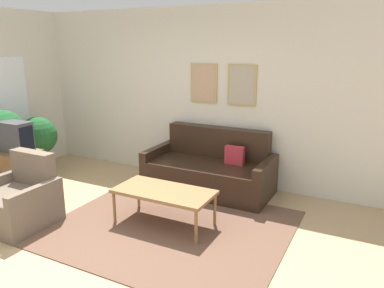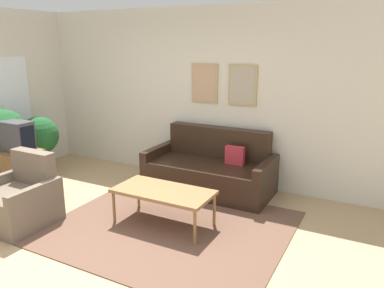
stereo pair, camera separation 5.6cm
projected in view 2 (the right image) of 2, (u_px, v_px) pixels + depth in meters
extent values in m
plane|color=tan|center=(94.00, 247.00, 4.05)|extent=(16.00, 16.00, 0.00)
cube|color=brown|center=(169.00, 227.00, 4.50)|extent=(2.74, 2.32, 0.01)
cube|color=beige|center=(200.00, 96.00, 5.90)|extent=(8.00, 0.06, 2.70)
cube|color=tan|center=(205.00, 83.00, 5.76)|extent=(0.44, 0.03, 0.60)
cube|color=tan|center=(204.00, 83.00, 5.75)|extent=(0.38, 0.01, 0.54)
cube|color=tan|center=(243.00, 85.00, 5.48)|extent=(0.44, 0.03, 0.60)
cube|color=#A89E89|center=(242.00, 85.00, 5.47)|extent=(0.38, 0.01, 0.54)
cube|color=beige|center=(1.00, 97.00, 6.06)|extent=(0.02, 1.15, 1.35)
cube|color=white|center=(1.00, 97.00, 6.06)|extent=(0.02, 1.07, 1.27)
cube|color=black|center=(209.00, 177.00, 5.56)|extent=(1.62, 0.90, 0.45)
cube|color=black|center=(219.00, 142.00, 5.74)|extent=(1.62, 0.20, 0.47)
cube|color=black|center=(159.00, 164.00, 5.93)|extent=(0.12, 0.90, 0.59)
cube|color=black|center=(266.00, 182.00, 5.15)|extent=(0.12, 0.90, 0.59)
cube|color=#B22D38|center=(235.00, 156.00, 5.40)|extent=(0.28, 0.10, 0.28)
cube|color=olive|center=(163.00, 192.00, 4.46)|extent=(1.19, 0.59, 0.04)
cylinder|color=olive|center=(114.00, 208.00, 4.55)|extent=(0.04, 0.04, 0.41)
cylinder|color=olive|center=(195.00, 228.00, 4.05)|extent=(0.04, 0.04, 0.41)
cylinder|color=olive|center=(138.00, 193.00, 4.99)|extent=(0.04, 0.04, 0.41)
cylinder|color=olive|center=(214.00, 210.00, 4.49)|extent=(0.04, 0.04, 0.41)
cube|color=brown|center=(16.00, 169.00, 5.63)|extent=(0.76, 0.51, 0.61)
cube|color=#424247|center=(12.00, 135.00, 5.50)|extent=(0.69, 0.28, 0.44)
cube|color=black|center=(28.00, 138.00, 5.34)|extent=(0.01, 0.23, 0.35)
cube|color=#6B5B4C|center=(17.00, 207.00, 4.53)|extent=(0.62, 0.76, 0.44)
cube|color=#6B5B4C|center=(34.00, 167.00, 4.68)|extent=(0.62, 0.16, 0.42)
cube|color=#6B5B4C|center=(37.00, 208.00, 4.36)|extent=(0.09, 0.76, 0.56)
cylinder|color=slate|center=(8.00, 175.00, 5.95)|extent=(0.31, 0.31, 0.23)
cylinder|color=#51381E|center=(7.00, 162.00, 5.89)|extent=(0.04, 0.04, 0.23)
sphere|color=#1E5628|center=(3.00, 134.00, 5.77)|extent=(0.77, 0.77, 0.77)
cylinder|color=slate|center=(43.00, 166.00, 6.47)|extent=(0.32, 0.32, 0.18)
cylinder|color=#51381E|center=(41.00, 156.00, 6.42)|extent=(0.04, 0.04, 0.19)
sphere|color=#1E5628|center=(39.00, 135.00, 6.32)|extent=(0.64, 0.64, 0.64)
cylinder|color=#383D42|center=(39.00, 169.00, 6.41)|extent=(0.21, 0.21, 0.14)
cylinder|color=#51381E|center=(38.00, 160.00, 6.37)|extent=(0.04, 0.04, 0.15)
sphere|color=#3D8442|center=(36.00, 144.00, 6.30)|extent=(0.49, 0.49, 0.49)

